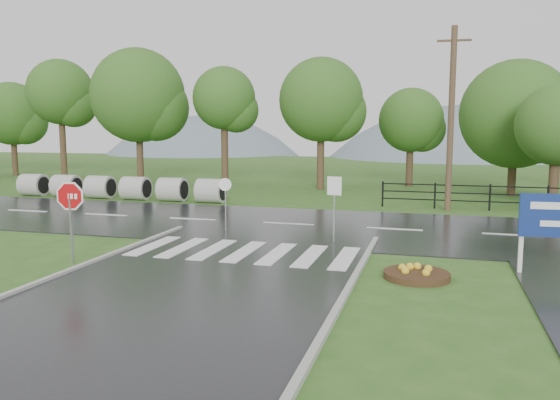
% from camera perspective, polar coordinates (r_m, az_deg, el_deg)
% --- Properties ---
extents(ground, '(120.00, 120.00, 0.00)m').
position_cam_1_polar(ground, '(11.86, -12.03, -10.76)').
color(ground, '#305A1E').
rests_on(ground, ground).
extents(main_road, '(90.00, 8.00, 0.04)m').
position_cam_1_polar(main_road, '(20.95, 0.88, -2.61)').
color(main_road, black).
rests_on(main_road, ground).
extents(crosswalk, '(6.50, 2.80, 0.02)m').
position_cam_1_polar(crosswalk, '(16.26, -3.73, -5.38)').
color(crosswalk, silver).
rests_on(crosswalk, ground).
extents(fence_west, '(9.58, 0.08, 1.20)m').
position_cam_1_polar(fence_west, '(26.19, 21.09, 0.52)').
color(fence_west, black).
rests_on(fence_west, ground).
extents(hills, '(102.00, 48.00, 48.00)m').
position_cam_1_polar(hills, '(77.36, 14.17, -7.10)').
color(hills, slate).
rests_on(hills, ground).
extents(treeline, '(83.20, 5.20, 10.00)m').
position_cam_1_polar(treeline, '(34.39, 8.58, 1.28)').
color(treeline, '#2A561A').
rests_on(treeline, ground).
extents(culvert_pipes, '(11.80, 1.20, 1.20)m').
position_cam_1_polar(culvert_pipes, '(29.74, -16.59, 1.25)').
color(culvert_pipes, '#9E9B93').
rests_on(culvert_pipes, ground).
extents(stop_sign, '(1.06, 0.16, 2.41)m').
position_cam_1_polar(stop_sign, '(15.73, -21.08, -0.26)').
color(stop_sign, '#939399').
rests_on(stop_sign, ground).
extents(flower_bed, '(1.62, 1.62, 0.32)m').
position_cam_1_polar(flower_bed, '(13.99, 14.09, -7.47)').
color(flower_bed, '#332111').
rests_on(flower_bed, ground).
extents(reg_sign_small, '(0.48, 0.11, 2.17)m').
position_cam_1_polar(reg_sign_small, '(17.38, 5.70, 0.37)').
color(reg_sign_small, '#939399').
rests_on(reg_sign_small, ground).
extents(reg_sign_round, '(0.44, 0.13, 1.93)m').
position_cam_1_polar(reg_sign_round, '(19.43, -5.73, 0.29)').
color(reg_sign_round, '#939399').
rests_on(reg_sign_round, ground).
extents(utility_pole_east, '(1.44, 0.27, 8.08)m').
position_cam_1_polar(utility_pole_east, '(25.42, 17.44, 8.12)').
color(utility_pole_east, '#473523').
rests_on(utility_pole_east, ground).
extents(entrance_tree_left, '(3.67, 3.67, 5.67)m').
position_cam_1_polar(entrance_tree_left, '(27.91, 26.98, 6.95)').
color(entrance_tree_left, '#3D2B1C').
rests_on(entrance_tree_left, ground).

